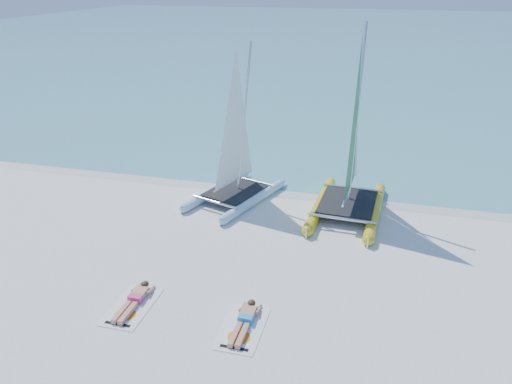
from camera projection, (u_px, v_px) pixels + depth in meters
The scene contains 9 objects.
ground at pixel (260, 261), 15.35m from camera, with size 140.00×140.00×0.00m, color white.
sea at pixel (369, 35), 71.11m from camera, with size 140.00×115.00×0.01m, color #6EACB7.
wet_sand_strip at pixel (294, 192), 20.22m from camera, with size 140.00×1.40×0.01m, color silver.
catamaran_blue at pixel (235, 155), 18.89m from camera, with size 3.42×4.90×6.08m.
catamaran_yellow at pixel (353, 153), 18.06m from camera, with size 2.66×5.45×6.87m.
towel_a at pixel (132, 307), 13.23m from camera, with size 1.00×1.85×0.02m, color white.
sunbather_a at pixel (135, 299), 13.36m from camera, with size 0.37×1.73×0.26m.
towel_b at pixel (243, 328), 12.43m from camera, with size 1.00×1.85×0.02m, color white.
sunbather_b at pixel (245, 320), 12.56m from camera, with size 0.37×1.73×0.26m.
Camera 1 is at (3.24, -12.79, 8.13)m, focal length 35.00 mm.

